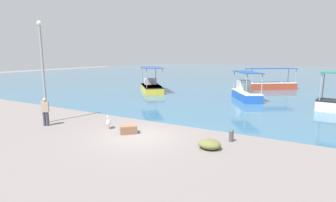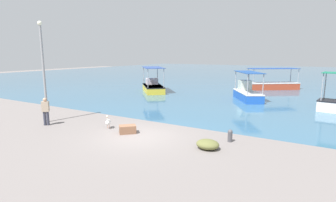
# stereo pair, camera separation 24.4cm
# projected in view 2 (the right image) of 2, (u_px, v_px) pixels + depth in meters

# --- Properties ---
(ground) EXTENTS (120.00, 120.00, 0.00)m
(ground) POSITION_uv_depth(u_px,v_px,m) (138.00, 136.00, 13.72)
(ground) COLOR slate
(harbor_water) EXTENTS (110.00, 90.00, 0.00)m
(harbor_water) POSITION_uv_depth(u_px,v_px,m) (276.00, 75.00, 54.56)
(harbor_water) COLOR #386482
(harbor_water) RESTS_ON ground
(fishing_boat_near_left) EXTENTS (3.70, 4.76, 2.63)m
(fishing_boat_near_left) POSITION_uv_depth(u_px,v_px,m) (247.00, 93.00, 24.70)
(fishing_boat_near_left) COLOR blue
(fishing_boat_near_left) RESTS_ON harbor_water
(fishing_boat_outer) EXTENTS (6.09, 5.19, 2.57)m
(fishing_boat_outer) POSITION_uv_depth(u_px,v_px,m) (272.00, 85.00, 32.09)
(fishing_boat_outer) COLOR #BF4327
(fishing_boat_outer) RESTS_ON harbor_water
(fishing_boat_near_right) EXTENTS (4.79, 5.08, 2.80)m
(fishing_boat_near_right) POSITION_uv_depth(u_px,v_px,m) (153.00, 86.00, 29.95)
(fishing_boat_near_right) COLOR gold
(fishing_boat_near_right) RESTS_ON harbor_water
(pelican) EXTENTS (0.51, 0.74, 0.80)m
(pelican) POSITION_uv_depth(u_px,v_px,m) (108.00, 122.00, 15.17)
(pelican) COLOR #E0997A
(pelican) RESTS_ON ground
(lamp_post) EXTENTS (0.28, 0.28, 6.22)m
(lamp_post) POSITION_uv_depth(u_px,v_px,m) (43.00, 67.00, 16.10)
(lamp_post) COLOR gray
(lamp_post) RESTS_ON ground
(mooring_bollard) EXTENTS (0.24, 0.24, 0.62)m
(mooring_bollard) POSITION_uv_depth(u_px,v_px,m) (230.00, 135.00, 12.84)
(mooring_bollard) COLOR #47474C
(mooring_bollard) RESTS_ON ground
(fisherman_standing) EXTENTS (0.45, 0.42, 1.69)m
(fisherman_standing) POSITION_uv_depth(u_px,v_px,m) (46.00, 111.00, 15.75)
(fisherman_standing) COLOR #373949
(fisherman_standing) RESTS_ON ground
(net_pile) EXTENTS (1.06, 0.90, 0.44)m
(net_pile) POSITION_uv_depth(u_px,v_px,m) (208.00, 144.00, 11.89)
(net_pile) COLOR olive
(net_pile) RESTS_ON ground
(cargo_crate) EXTENTS (1.03, 1.02, 0.44)m
(cargo_crate) POSITION_uv_depth(u_px,v_px,m) (128.00, 129.00, 14.26)
(cargo_crate) COLOR brown
(cargo_crate) RESTS_ON ground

